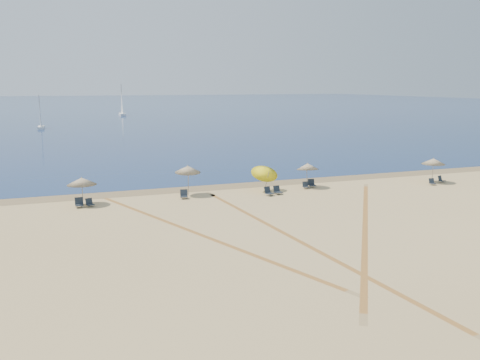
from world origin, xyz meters
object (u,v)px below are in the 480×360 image
object	(u,v)px
sailboat_1	(40,119)
umbrella_1	(82,181)
sailboat_0	(122,106)
chair_3	(90,203)
chair_4	(184,195)
umbrella_2	(188,169)
chair_9	(432,182)
chair_5	(269,192)
chair_10	(441,179)
chair_8	(312,184)
umbrella_4	(308,166)
chair_6	(277,191)
umbrella_5	(433,161)
chair_7	(306,186)
umbrella_3	(265,171)
chair_2	(79,203)

from	to	relation	value
sailboat_1	umbrella_1	bearing A→B (deg)	-85.11
sailboat_0	sailboat_1	size ratio (longest dim) A/B	1.32
chair_3	chair_4	xyz separation A→B (m)	(7.48, 0.27, 0.04)
umbrella_2	chair_4	world-z (taller)	umbrella_2
umbrella_2	chair_9	xyz separation A→B (m)	(22.57, -3.25, -1.98)
chair_5	sailboat_0	size ratio (longest dim) A/B	0.09
chair_10	umbrella_2	bearing A→B (deg)	154.71
chair_3	chair_8	size ratio (longest dim) A/B	0.95
chair_9	sailboat_0	distance (m)	119.26
umbrella_4	chair_4	world-z (taller)	umbrella_4
chair_4	umbrella_4	bearing A→B (deg)	14.33
sailboat_0	chair_6	bearing A→B (deg)	-89.64
chair_9	sailboat_0	xyz separation A→B (m)	(-14.79, 118.31, 2.57)
chair_3	sailboat_1	xyz separation A→B (m)	(-5.76, 75.31, 1.87)
chair_3	chair_9	xyz separation A→B (m)	(30.66, -1.94, -0.01)
umbrella_4	umbrella_5	bearing A→B (deg)	-9.02
umbrella_2	umbrella_5	xyz separation A→B (m)	(23.34, -2.33, -0.19)
umbrella_1	sailboat_1	xyz separation A→B (m)	(-5.31, 74.61, 0.26)
umbrella_4	chair_7	bearing A→B (deg)	-131.35
umbrella_2	chair_5	distance (m)	7.06
chair_5	chair_10	distance (m)	17.83
umbrella_5	sailboat_1	distance (m)	84.91
umbrella_1	umbrella_3	world-z (taller)	umbrella_3
chair_3	umbrella_1	bearing A→B (deg)	106.22
sailboat_1	umbrella_4	bearing A→B (deg)	-70.69
chair_6	chair_2	bearing A→B (deg)	170.29
umbrella_5	sailboat_0	size ratio (longest dim) A/B	0.26
umbrella_5	chair_2	distance (m)	32.25
umbrella_5	chair_3	bearing A→B (deg)	178.14
chair_8	chair_7	bearing A→B (deg)	-147.95
sailboat_1	chair_8	bearing A→B (deg)	-70.39
chair_9	chair_10	xyz separation A→B (m)	(1.65, 0.70, 0.01)
chair_8	umbrella_3	bearing A→B (deg)	-169.15
umbrella_5	chair_3	size ratio (longest dim) A/B	3.24
umbrella_2	chair_10	size ratio (longest dim) A/B	3.43
umbrella_2	chair_4	size ratio (longest dim) A/B	3.22
umbrella_3	chair_6	distance (m)	2.13
chair_7	sailboat_1	size ratio (longest dim) A/B	0.09
chair_2	chair_3	world-z (taller)	chair_2
chair_5	umbrella_3	bearing A→B (deg)	60.23
umbrella_1	chair_3	world-z (taller)	umbrella_1
umbrella_5	chair_7	bearing A→B (deg)	173.04
chair_8	chair_6	bearing A→B (deg)	-150.65
umbrella_1	chair_2	distance (m)	1.72
umbrella_2	chair_6	bearing A→B (deg)	-16.23
chair_2	chair_4	bearing A→B (deg)	-0.50
umbrella_2	umbrella_5	distance (m)	23.45
umbrella_3	umbrella_4	xyz separation A→B (m)	(4.33, 0.36, 0.12)
umbrella_1	chair_7	distance (m)	19.28
umbrella_3	chair_9	xyz separation A→B (m)	(15.87, -2.52, -1.54)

